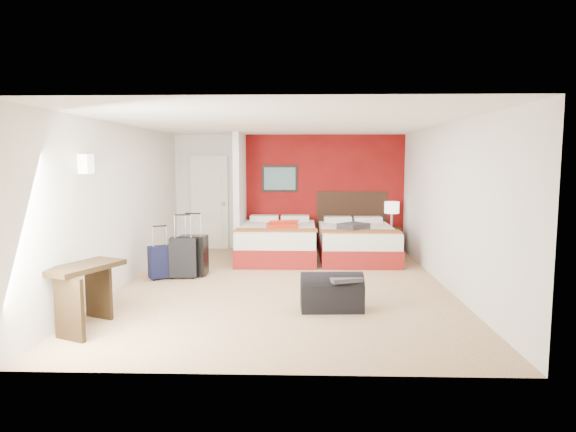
{
  "coord_description": "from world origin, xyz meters",
  "views": [
    {
      "loc": [
        0.3,
        -7.54,
        1.94
      ],
      "look_at": [
        0.05,
        0.8,
        1.0
      ],
      "focal_mm": 30.74,
      "sensor_mm": 36.0,
      "label": 1
    }
  ],
  "objects_px": {
    "bed_left": "(278,242)",
    "bed_right": "(357,243)",
    "suitcase_navy": "(161,263)",
    "duffel_bag": "(332,295)",
    "suitcase_black": "(194,257)",
    "suitcase_charcoal": "(183,259)",
    "desk": "(85,297)",
    "red_suitcase_open": "(283,224)",
    "table_lamp": "(392,215)",
    "nightstand": "(391,240)"
  },
  "relations": [
    {
      "from": "red_suitcase_open",
      "to": "desk",
      "type": "xyz_separation_m",
      "value": [
        -2.12,
        -4.11,
        -0.31
      ]
    },
    {
      "from": "suitcase_charcoal",
      "to": "desk",
      "type": "distance_m",
      "value": 2.56
    },
    {
      "from": "bed_left",
      "to": "suitcase_black",
      "type": "bearing_deg",
      "value": -130.56
    },
    {
      "from": "bed_right",
      "to": "suitcase_navy",
      "type": "height_order",
      "value": "bed_right"
    },
    {
      "from": "bed_right",
      "to": "nightstand",
      "type": "distance_m",
      "value": 1.03
    },
    {
      "from": "desk",
      "to": "nightstand",
      "type": "bearing_deg",
      "value": 71.59
    },
    {
      "from": "bed_left",
      "to": "table_lamp",
      "type": "bearing_deg",
      "value": 15.43
    },
    {
      "from": "table_lamp",
      "to": "duffel_bag",
      "type": "bearing_deg",
      "value": -110.15
    },
    {
      "from": "table_lamp",
      "to": "desk",
      "type": "relative_size",
      "value": 0.6
    },
    {
      "from": "nightstand",
      "to": "table_lamp",
      "type": "relative_size",
      "value": 1.0
    },
    {
      "from": "bed_left",
      "to": "table_lamp",
      "type": "distance_m",
      "value": 2.5
    },
    {
      "from": "bed_left",
      "to": "red_suitcase_open",
      "type": "distance_m",
      "value": 0.4
    },
    {
      "from": "nightstand",
      "to": "desk",
      "type": "bearing_deg",
      "value": -130.07
    },
    {
      "from": "red_suitcase_open",
      "to": "suitcase_black",
      "type": "distance_m",
      "value": 2.08
    },
    {
      "from": "table_lamp",
      "to": "suitcase_navy",
      "type": "distance_m",
      "value": 4.89
    },
    {
      "from": "suitcase_black",
      "to": "duffel_bag",
      "type": "height_order",
      "value": "suitcase_black"
    },
    {
      "from": "bed_right",
      "to": "nightstand",
      "type": "bearing_deg",
      "value": 39.0
    },
    {
      "from": "nightstand",
      "to": "suitcase_charcoal",
      "type": "bearing_deg",
      "value": -146.48
    },
    {
      "from": "bed_left",
      "to": "duffel_bag",
      "type": "relative_size",
      "value": 2.68
    },
    {
      "from": "suitcase_charcoal",
      "to": "suitcase_navy",
      "type": "height_order",
      "value": "suitcase_charcoal"
    },
    {
      "from": "bed_left",
      "to": "bed_right",
      "type": "distance_m",
      "value": 1.57
    },
    {
      "from": "table_lamp",
      "to": "bed_left",
      "type": "bearing_deg",
      "value": -164.75
    },
    {
      "from": "table_lamp",
      "to": "nightstand",
      "type": "bearing_deg",
      "value": 0.0
    },
    {
      "from": "bed_left",
      "to": "desk",
      "type": "height_order",
      "value": "desk"
    },
    {
      "from": "suitcase_navy",
      "to": "suitcase_charcoal",
      "type": "bearing_deg",
      "value": -16.98
    },
    {
      "from": "red_suitcase_open",
      "to": "desk",
      "type": "relative_size",
      "value": 0.84
    },
    {
      "from": "red_suitcase_open",
      "to": "bed_right",
      "type": "bearing_deg",
      "value": -12.57
    },
    {
      "from": "bed_left",
      "to": "desk",
      "type": "distance_m",
      "value": 4.67
    },
    {
      "from": "table_lamp",
      "to": "duffel_bag",
      "type": "relative_size",
      "value": 0.68
    },
    {
      "from": "red_suitcase_open",
      "to": "nightstand",
      "type": "relative_size",
      "value": 1.41
    },
    {
      "from": "bed_left",
      "to": "suitcase_black",
      "type": "distance_m",
      "value": 2.06
    },
    {
      "from": "suitcase_black",
      "to": "suitcase_charcoal",
      "type": "distance_m",
      "value": 0.21
    },
    {
      "from": "nightstand",
      "to": "table_lamp",
      "type": "bearing_deg",
      "value": 0.0
    },
    {
      "from": "bed_left",
      "to": "duffel_bag",
      "type": "distance_m",
      "value": 3.52
    },
    {
      "from": "suitcase_navy",
      "to": "desk",
      "type": "height_order",
      "value": "desk"
    },
    {
      "from": "suitcase_charcoal",
      "to": "duffel_bag",
      "type": "relative_size",
      "value": 0.8
    },
    {
      "from": "duffel_bag",
      "to": "bed_left",
      "type": "bearing_deg",
      "value": 101.58
    },
    {
      "from": "table_lamp",
      "to": "suitcase_black",
      "type": "height_order",
      "value": "table_lamp"
    },
    {
      "from": "bed_left",
      "to": "table_lamp",
      "type": "xyz_separation_m",
      "value": [
        2.36,
        0.64,
        0.49
      ]
    },
    {
      "from": "red_suitcase_open",
      "to": "desk",
      "type": "distance_m",
      "value": 4.63
    },
    {
      "from": "nightstand",
      "to": "suitcase_charcoal",
      "type": "xyz_separation_m",
      "value": [
        -3.84,
        -2.35,
        0.05
      ]
    },
    {
      "from": "bed_right",
      "to": "suitcase_charcoal",
      "type": "distance_m",
      "value": 3.49
    },
    {
      "from": "nightstand",
      "to": "red_suitcase_open",
      "type": "bearing_deg",
      "value": -159.78
    },
    {
      "from": "suitcase_navy",
      "to": "duffel_bag",
      "type": "distance_m",
      "value": 3.15
    },
    {
      "from": "suitcase_charcoal",
      "to": "duffel_bag",
      "type": "height_order",
      "value": "suitcase_charcoal"
    },
    {
      "from": "bed_right",
      "to": "red_suitcase_open",
      "type": "distance_m",
      "value": 1.52
    },
    {
      "from": "desk",
      "to": "duffel_bag",
      "type": "bearing_deg",
      "value": 39.19
    },
    {
      "from": "suitcase_navy",
      "to": "desk",
      "type": "relative_size",
      "value": 0.57
    },
    {
      "from": "desk",
      "to": "suitcase_navy",
      "type": "bearing_deg",
      "value": 109.28
    },
    {
      "from": "nightstand",
      "to": "suitcase_navy",
      "type": "relative_size",
      "value": 1.04
    }
  ]
}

